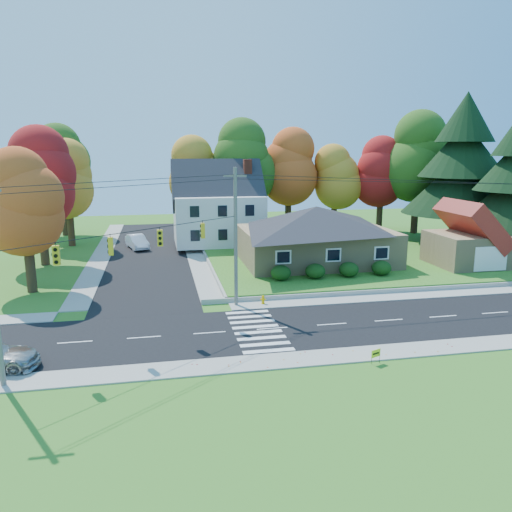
{
  "coord_description": "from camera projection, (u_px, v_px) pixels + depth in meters",
  "views": [
    {
      "loc": [
        -6.87,
        -29.35,
        11.18
      ],
      "look_at": [
        0.53,
        8.0,
        3.05
      ],
      "focal_mm": 35.0,
      "sensor_mm": 36.0,
      "label": 1
    }
  ],
  "objects": [
    {
      "name": "tree_west_2",
      "position": [
        67.0,
        179.0,
        57.63
      ],
      "size": [
        6.72,
        6.72,
        12.51
      ],
      "color": "#3F2A19",
      "rests_on": "ground"
    },
    {
      "name": "garage",
      "position": [
        471.0,
        240.0,
        46.89
      ],
      "size": [
        7.3,
        6.3,
        4.6
      ],
      "color": "tan",
      "rests_on": "lawn"
    },
    {
      "name": "yard_sign",
      "position": [
        376.0,
        354.0,
        26.5
      ],
      "size": [
        0.6,
        0.27,
        0.79
      ],
      "color": "black",
      "rests_on": "ground"
    },
    {
      "name": "sidewalk_south",
      "position": [
        293.0,
        360.0,
        26.99
      ],
      "size": [
        90.0,
        2.0,
        0.08
      ],
      "primitive_type": "cube",
      "color": "#9C9A90",
      "rests_on": "ground"
    },
    {
      "name": "fire_hydrant",
      "position": [
        263.0,
        300.0,
        36.68
      ],
      "size": [
        0.41,
        0.32,
        0.71
      ],
      "color": "#E0A400",
      "rests_on": "ground"
    },
    {
      "name": "tree_lot_0",
      "position": [
        196.0,
        173.0,
        62.3
      ],
      "size": [
        6.72,
        6.72,
        12.51
      ],
      "color": "#3F2A19",
      "rests_on": "lawn"
    },
    {
      "name": "road_cross",
      "position": [
        149.0,
        253.0,
        55.22
      ],
      "size": [
        8.0,
        44.0,
        0.02
      ],
      "primitive_type": "cube",
      "color": "black",
      "rests_on": "ground"
    },
    {
      "name": "conifer_east_a",
      "position": [
        462.0,
        166.0,
        56.08
      ],
      "size": [
        12.8,
        12.8,
        16.96
      ],
      "color": "#3F2A19",
      "rests_on": "lawn"
    },
    {
      "name": "ground",
      "position": [
        272.0,
        329.0,
        31.8
      ],
      "size": [
        120.0,
        120.0,
        0.0
      ],
      "primitive_type": "plane",
      "color": "#3D7923"
    },
    {
      "name": "road_main",
      "position": [
        272.0,
        329.0,
        31.8
      ],
      "size": [
        90.0,
        8.0,
        0.02
      ],
      "primitive_type": "cube",
      "color": "black",
      "rests_on": "ground"
    },
    {
      "name": "ranch_house",
      "position": [
        316.0,
        234.0,
        47.99
      ],
      "size": [
        14.6,
        10.6,
        5.4
      ],
      "color": "tan",
      "rests_on": "lawn"
    },
    {
      "name": "white_car",
      "position": [
        137.0,
        242.0,
        57.29
      ],
      "size": [
        2.98,
        5.11,
        1.59
      ],
      "primitive_type": "imported",
      "rotation": [
        0.0,
        0.0,
        0.29
      ],
      "color": "silver",
      "rests_on": "road_cross"
    },
    {
      "name": "traffic_infrastructure",
      "position": [
        266.0,
        246.0,
        31.99
      ],
      "size": [
        38.1,
        10.66,
        10.0
      ],
      "color": "#666059",
      "rests_on": "ground"
    },
    {
      "name": "sidewalk_north",
      "position": [
        257.0,
        305.0,
        36.59
      ],
      "size": [
        90.0,
        2.0,
        0.08
      ],
      "primitive_type": "cube",
      "color": "#9C9A90",
      "rests_on": "ground"
    },
    {
      "name": "tree_lot_5",
      "position": [
        419.0,
        157.0,
        63.38
      ],
      "size": [
        8.4,
        8.4,
        15.64
      ],
      "color": "#3F2A19",
      "rests_on": "lawn"
    },
    {
      "name": "lawn",
      "position": [
        345.0,
        252.0,
        54.36
      ],
      "size": [
        30.0,
        30.0,
        0.5
      ],
      "primitive_type": "cube",
      "color": "#3D7923",
      "rests_on": "ground"
    },
    {
      "name": "tree_lot_3",
      "position": [
        335.0,
        177.0,
        64.9
      ],
      "size": [
        6.16,
        6.16,
        11.47
      ],
      "color": "#3F2A19",
      "rests_on": "lawn"
    },
    {
      "name": "tree_lot_4",
      "position": [
        382.0,
        172.0,
        64.94
      ],
      "size": [
        6.72,
        6.72,
        12.51
      ],
      "color": "#3F2A19",
      "rests_on": "lawn"
    },
    {
      "name": "tree_lot_2",
      "position": [
        289.0,
        167.0,
        64.44
      ],
      "size": [
        7.28,
        7.28,
        13.56
      ],
      "color": "#3F2A19",
      "rests_on": "lawn"
    },
    {
      "name": "tree_west_1",
      "position": [
        38.0,
        179.0,
        47.71
      ],
      "size": [
        7.28,
        7.28,
        13.56
      ],
      "color": "#3F2A19",
      "rests_on": "ground"
    },
    {
      "name": "tree_lot_1",
      "position": [
        244.0,
        162.0,
        62.21
      ],
      "size": [
        7.84,
        7.84,
        14.6
      ],
      "color": "#3F2A19",
      "rests_on": "lawn"
    },
    {
      "name": "tree_west_0",
      "position": [
        24.0,
        203.0,
        38.58
      ],
      "size": [
        6.16,
        6.16,
        11.47
      ],
      "color": "#3F2A19",
      "rests_on": "ground"
    },
    {
      "name": "tree_west_3",
      "position": [
        61.0,
        166.0,
        64.65
      ],
      "size": [
        7.84,
        7.84,
        14.6
      ],
      "color": "#3F2A19",
      "rests_on": "ground"
    },
    {
      "name": "hedge_row",
      "position": [
        332.0,
        270.0,
        42.39
      ],
      "size": [
        10.7,
        1.7,
        1.27
      ],
      "color": "#163A10",
      "rests_on": "lawn"
    },
    {
      "name": "colonial_house",
      "position": [
        218.0,
        208.0,
        57.71
      ],
      "size": [
        10.4,
        8.4,
        9.6
      ],
      "color": "silver",
      "rests_on": "lawn"
    }
  ]
}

